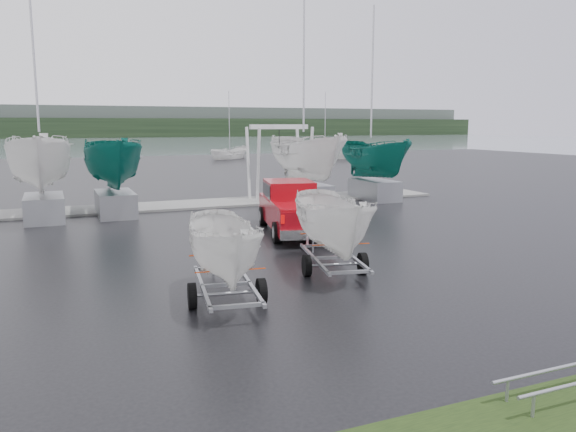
{
  "coord_description": "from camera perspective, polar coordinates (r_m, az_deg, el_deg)",
  "views": [
    {
      "loc": [
        -5.33,
        -15.24,
        4.14
      ],
      "look_at": [
        1.66,
        1.26,
        1.2
      ],
      "focal_mm": 35.0,
      "sensor_mm": 36.0,
      "label": 1
    }
  ],
  "objects": [
    {
      "name": "ground_plane",
      "position": [
        16.67,
        -3.59,
        -5.08
      ],
      "size": [
        120.0,
        120.0,
        0.0
      ],
      "primitive_type": "plane",
      "color": "black",
      "rests_on": "ground"
    },
    {
      "name": "lake",
      "position": [
        115.44,
        -20.44,
        6.68
      ],
      "size": [
        300.0,
        300.0,
        0.0
      ],
      "primitive_type": "plane",
      "color": "slate",
      "rests_on": "ground"
    },
    {
      "name": "dock",
      "position": [
        29.03,
        -12.15,
        1.01
      ],
      "size": [
        30.0,
        3.0,
        0.12
      ],
      "primitive_type": "cube",
      "color": "gray",
      "rests_on": "ground"
    },
    {
      "name": "treeline",
      "position": [
        185.32,
        -21.54,
        8.32
      ],
      "size": [
        300.0,
        8.0,
        6.0
      ],
      "primitive_type": "cube",
      "color": "black",
      "rests_on": "ground"
    },
    {
      "name": "far_hill",
      "position": [
        193.32,
        -21.65,
        8.93
      ],
      "size": [
        300.0,
        6.0,
        10.0
      ],
      "primitive_type": "cube",
      "color": "#4C5651",
      "rests_on": "ground"
    },
    {
      "name": "pickup_truck",
      "position": [
        21.8,
        0.41,
        1.03
      ],
      "size": [
        3.19,
        6.05,
        1.92
      ],
      "rotation": [
        0.0,
        0.0,
        -0.23
      ],
      "color": "maroon",
      "rests_on": "ground"
    },
    {
      "name": "trailer_hitched",
      "position": [
        15.41,
        4.74,
        4.4
      ],
      "size": [
        2.15,
        3.77,
        5.23
      ],
      "rotation": [
        0.0,
        0.0,
        -0.23
      ],
      "color": "#93969B",
      "rests_on": "ground"
    },
    {
      "name": "trailer_parked",
      "position": [
        12.79,
        -6.48,
        2.1
      ],
      "size": [
        1.86,
        3.74,
        4.68
      ],
      "rotation": [
        0.0,
        0.0,
        -0.15
      ],
      "color": "#93969B",
      "rests_on": "ground"
    },
    {
      "name": "boat_hoist",
      "position": [
        30.51,
        -0.9,
        6.55
      ],
      "size": [
        3.3,
        2.18,
        4.12
      ],
      "color": "silver",
      "rests_on": "ground"
    },
    {
      "name": "keelboat_0",
      "position": [
        26.25,
        -24.03,
        8.66
      ],
      "size": [
        2.64,
        3.2,
        10.81
      ],
      "color": "#93969B",
      "rests_on": "ground"
    },
    {
      "name": "keelboat_1",
      "position": [
        26.57,
        -17.48,
        8.3
      ],
      "size": [
        2.44,
        3.2,
        7.57
      ],
      "color": "#93969B",
      "rests_on": "ground"
    },
    {
      "name": "keelboat_2",
      "position": [
        28.94,
        2.01,
        9.22
      ],
      "size": [
        2.57,
        3.2,
        10.75
      ],
      "color": "#93969B",
      "rests_on": "ground"
    },
    {
      "name": "keelboat_3",
      "position": [
        31.22,
        8.9,
        8.15
      ],
      "size": [
        2.26,
        3.2,
        10.42
      ],
      "color": "#93969B",
      "rests_on": "ground"
    },
    {
      "name": "moored_boat_2",
      "position": [
        68.18,
        -5.93,
        5.79
      ],
      "size": [
        3.2,
        3.18,
        11.06
      ],
      "rotation": [
        0.0,
        0.0,
        2.1
      ],
      "color": "silver",
      "rests_on": "ground"
    },
    {
      "name": "moored_boat_3",
      "position": [
        69.1,
        3.75,
        5.87
      ],
      "size": [
        3.7,
        3.72,
        11.52
      ],
      "rotation": [
        0.0,
        0.0,
        0.58
      ],
      "color": "silver",
      "rests_on": "ground"
    }
  ]
}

